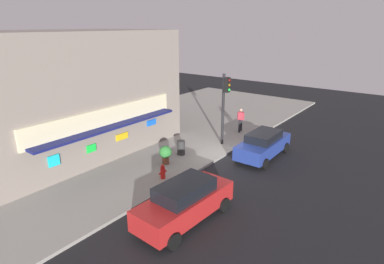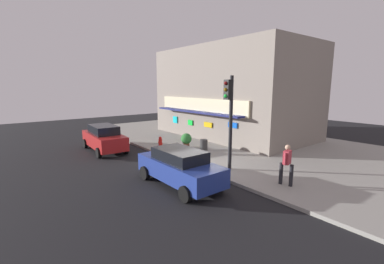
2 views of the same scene
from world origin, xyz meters
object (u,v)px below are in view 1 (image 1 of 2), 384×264
Objects in this scene: pedestrian at (241,119)px; fire_hydrant at (163,172)px; trash_can at (181,148)px; potted_plant_by_doorway at (165,153)px; parked_car_red at (185,201)px; traffic_light at (225,100)px; parked_car_blue at (263,144)px.

fire_hydrant is at bearing -176.22° from pedestrian.
fire_hydrant is at bearing -157.28° from trash_can.
trash_can is at bearing 173.73° from pedestrian.
pedestrian reaches higher than potted_plant_by_doorway.
trash_can is at bearing 40.64° from parked_car_red.
fire_hydrant is 0.86× the size of trash_can.
traffic_light is 1.00× the size of parked_car_red.
pedestrian is 0.38× the size of parked_car_red.
trash_can is 0.83× the size of potted_plant_by_doorway.
parked_car_blue is 8.19m from parked_car_red.
fire_hydrant is 3.78m from parked_car_red.
parked_car_blue is at bearing 2.89° from parked_car_red.
traffic_light reaches higher than pedestrian.
traffic_light reaches higher than fire_hydrant.
potted_plant_by_doorway is 6.02m from parked_car_blue.
pedestrian is 11.92m from parked_car_red.
parked_car_blue is (3.02, -4.01, 0.24)m from trash_can.
parked_car_red is at bearing -177.11° from parked_car_blue.
trash_can reaches higher than fire_hydrant.
pedestrian is 7.77m from potted_plant_by_doorway.
fire_hydrant is 6.68m from parked_car_blue.
parked_car_blue is at bearing -24.09° from fire_hydrant.
pedestrian is at bearing -3.84° from potted_plant_by_doorway.
parked_car_red is (-11.31, -3.75, -0.22)m from pedestrian.
parked_car_blue reaches higher than potted_plant_by_doorway.
traffic_light is at bearing 87.46° from parked_car_blue.
trash_can is 0.20× the size of parked_car_blue.
parked_car_red reaches higher than fire_hydrant.
trash_can is at bearing 161.02° from traffic_light.
parked_car_red is at bearing -161.67° from pedestrian.
parked_car_blue is at bearing -52.99° from trash_can.
potted_plant_by_doorway is 0.24× the size of parked_car_blue.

